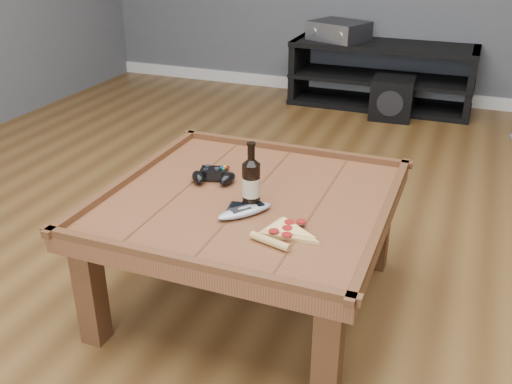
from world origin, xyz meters
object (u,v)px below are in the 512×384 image
(beer_bottle, at_px, (251,182))
(pizza_slice, at_px, (285,232))
(smartphone, at_px, (236,210))
(remote_control, at_px, (245,211))
(media_console, at_px, (381,76))
(game_controller, at_px, (214,176))
(av_receiver, at_px, (339,31))
(subwoofer, at_px, (392,98))
(coffee_table, at_px, (249,211))

(beer_bottle, bearing_deg, pizza_slice, -38.56)
(smartphone, bearing_deg, remote_control, -24.20)
(media_console, relative_size, smartphone, 12.35)
(game_controller, distance_m, av_receiver, 2.68)
(game_controller, xyz_separation_m, pizza_slice, (0.38, -0.29, -0.02))
(smartphone, xyz_separation_m, av_receiver, (-0.36, 2.87, 0.11))
(media_console, height_order, subwoofer, media_console)
(smartphone, relative_size, subwoofer, 0.36)
(game_controller, relative_size, remote_control, 0.91)
(subwoofer, bearing_deg, pizza_slice, -91.58)
(media_console, bearing_deg, pizza_slice, -85.98)
(beer_bottle, distance_m, pizza_slice, 0.23)
(beer_bottle, bearing_deg, game_controller, 144.97)
(av_receiver, bearing_deg, coffee_table, -60.24)
(av_receiver, height_order, subwoofer, av_receiver)
(subwoofer, bearing_deg, av_receiver, 150.65)
(remote_control, bearing_deg, pizza_slice, 12.99)
(remote_control, height_order, subwoofer, remote_control)
(pizza_slice, xyz_separation_m, remote_control, (-0.17, 0.08, 0.01))
(smartphone, height_order, remote_control, remote_control)
(coffee_table, bearing_deg, remote_control, -73.95)
(media_console, distance_m, beer_bottle, 2.84)
(media_console, bearing_deg, subwoofer, -61.15)
(pizza_slice, bearing_deg, remote_control, 170.58)
(pizza_slice, bearing_deg, beer_bottle, 156.74)
(beer_bottle, distance_m, game_controller, 0.27)
(coffee_table, xyz_separation_m, media_console, (0.00, 2.75, -0.15))
(game_controller, xyz_separation_m, av_receiver, (-0.18, 2.67, 0.10))
(smartphone, distance_m, subwoofer, 2.65)
(pizza_slice, relative_size, subwoofer, 0.89)
(game_controller, bearing_deg, subwoofer, 67.66)
(media_console, bearing_deg, smartphone, -89.98)
(coffee_table, distance_m, media_console, 2.75)
(coffee_table, height_order, media_console, media_console)
(pizza_slice, height_order, subwoofer, pizza_slice)
(game_controller, bearing_deg, remote_control, -58.99)
(beer_bottle, xyz_separation_m, pizza_slice, (0.17, -0.13, -0.09))
(beer_bottle, distance_m, av_receiver, 2.85)
(media_console, relative_size, pizza_slice, 4.93)
(coffee_table, height_order, game_controller, game_controller)
(media_console, height_order, remote_control, media_console)
(coffee_table, distance_m, game_controller, 0.21)
(smartphone, distance_m, av_receiver, 2.89)
(pizza_slice, bearing_deg, game_controller, 158.69)
(media_console, distance_m, game_controller, 2.69)
(media_console, bearing_deg, remote_control, -89.23)
(coffee_table, height_order, subwoofer, coffee_table)
(game_controller, xyz_separation_m, subwoofer, (0.31, 2.43, -0.32))
(game_controller, bearing_deg, smartphone, -63.12)
(pizza_slice, height_order, smartphone, pizza_slice)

